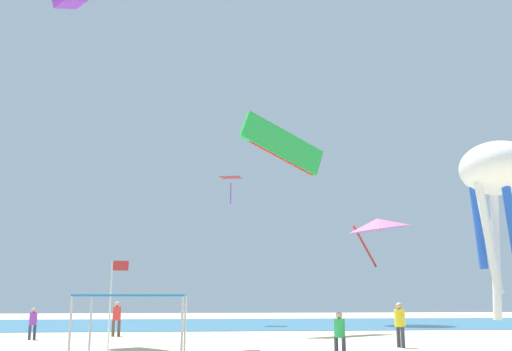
% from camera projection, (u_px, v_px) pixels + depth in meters
% --- Properties ---
extents(ocean_strip, '(110.00, 19.26, 0.03)m').
position_uv_depth(ocean_strip, '(213.00, 324.00, 44.32)').
color(ocean_strip, teal).
rests_on(ocean_strip, ground).
extents(canopy_tent, '(3.20, 3.05, 2.22)m').
position_uv_depth(canopy_tent, '(134.00, 298.00, 17.60)').
color(canopy_tent, '#B2B2B7').
rests_on(canopy_tent, ground).
extents(person_near_tent, '(0.39, 0.39, 1.62)m').
position_uv_depth(person_near_tent, '(340.00, 331.00, 19.90)').
color(person_near_tent, '#33384C').
rests_on(person_near_tent, ground).
extents(person_leftmost, '(0.37, 0.37, 1.58)m').
position_uv_depth(person_leftmost, '(33.00, 321.00, 28.66)').
color(person_leftmost, '#33384C').
rests_on(person_leftmost, ground).
extents(person_central, '(0.45, 0.44, 1.87)m').
position_uv_depth(person_central, '(117.00, 316.00, 30.95)').
color(person_central, brown).
rests_on(person_central, ground).
extents(person_rightmost, '(0.45, 0.50, 1.89)m').
position_uv_depth(person_rightmost, '(400.00, 321.00, 24.30)').
color(person_rightmost, '#33384C').
rests_on(person_rightmost, ground).
extents(banner_flag, '(0.61, 0.06, 3.41)m').
position_uv_depth(banner_flag, '(113.00, 299.00, 19.95)').
color(banner_flag, silver).
rests_on(banner_flag, ground).
extents(kite_parafoil_green, '(5.86, 2.74, 3.73)m').
position_uv_depth(kite_parafoil_green, '(282.00, 145.00, 36.55)').
color(kite_parafoil_green, green).
extents(kite_diamond_red, '(1.98, 1.98, 2.26)m').
position_uv_depth(kite_diamond_red, '(231.00, 179.00, 45.92)').
color(kite_diamond_red, red).
extents(kite_delta_pink, '(6.06, 6.01, 4.02)m').
position_uv_depth(kite_delta_pink, '(378.00, 224.00, 44.05)').
color(kite_delta_pink, pink).
extents(kite_octopus_white, '(4.42, 4.42, 7.48)m').
position_uv_depth(kite_octopus_white, '(499.00, 177.00, 23.93)').
color(kite_octopus_white, white).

